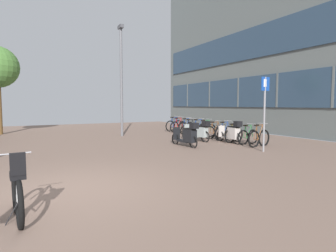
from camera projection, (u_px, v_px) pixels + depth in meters
ground at (138, 182)px, 6.26m from camera, size 21.00×40.00×0.13m
bicycle_foreground at (15, 194)px, 4.12m from camera, size 0.63×1.43×1.11m
bicycle_rack_00 at (259, 138)px, 11.44m from camera, size 1.42×0.48×1.01m
bicycle_rack_01 at (248, 137)px, 12.18m from camera, size 1.28×0.48×0.94m
bicycle_rack_02 at (234, 135)px, 12.79m from camera, size 1.30×0.48×0.96m
bicycle_rack_03 at (225, 133)px, 13.50m from camera, size 1.42×0.48×1.01m
bicycle_rack_04 at (215, 132)px, 14.18m from camera, size 1.35×0.48×0.97m
bicycle_rack_05 at (206, 130)px, 14.84m from camera, size 1.44×0.48×1.02m
bicycle_rack_06 at (198, 129)px, 15.54m from camera, size 1.44×0.48×1.02m
bicycle_rack_07 at (190, 128)px, 16.19m from camera, size 1.35×0.53×0.99m
bicycle_rack_08 at (186, 127)px, 16.96m from camera, size 1.35×0.49×1.00m
bicycle_rack_09 at (179, 127)px, 17.58m from camera, size 1.40×0.48×1.01m
bicycle_rack_10 at (174, 126)px, 18.32m from camera, size 1.43×0.48×1.03m
scooter_near at (231, 133)px, 12.43m from camera, size 0.52×1.80×1.06m
scooter_mid at (199, 132)px, 13.14m from camera, size 0.66×1.88×1.02m
scooter_far at (187, 136)px, 11.37m from camera, size 0.52×1.81×1.05m
parking_sign at (265, 106)px, 10.07m from camera, size 0.40×0.07×2.76m
lamp_post at (121, 76)px, 14.97m from camera, size 0.20×0.52×6.05m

